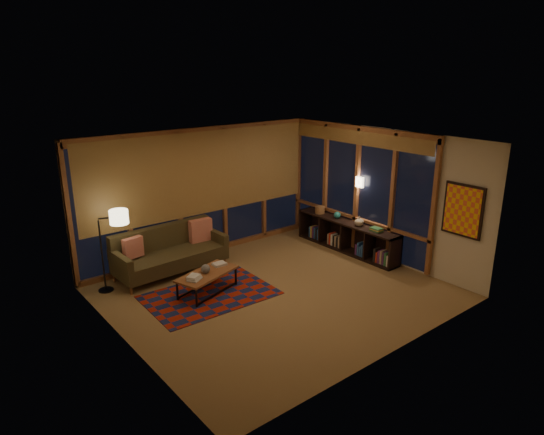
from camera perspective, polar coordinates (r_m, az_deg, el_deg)
floor at (r=8.78m, az=0.50°, el=-8.76°), size 5.50×5.00×0.01m
ceiling at (r=7.96m, az=0.55°, el=8.95°), size 5.50×5.00×0.01m
walls at (r=8.27m, az=0.52°, el=-0.35°), size 5.51×5.01×2.70m
window_wall_back at (r=10.19m, az=-8.19°, el=2.92°), size 5.30×0.16×2.60m
window_wall_right at (r=10.49m, az=9.82°, el=3.26°), size 0.16×3.70×2.60m
wall_art at (r=9.12m, az=21.52°, el=0.78°), size 0.06×0.74×0.94m
wall_sconce at (r=10.30m, az=10.28°, el=4.13°), size 0.12×0.18×0.22m
sofa at (r=9.58m, az=-11.82°, el=-3.97°), size 2.17×0.95×0.88m
pillow_left at (r=9.34m, az=-16.03°, el=-3.61°), size 0.40×0.19×0.38m
pillow_right at (r=9.98m, az=-8.40°, el=-1.47°), size 0.48×0.18×0.47m
area_rug at (r=8.73m, az=-7.33°, el=-9.02°), size 2.26×1.55×0.01m
coffee_table at (r=8.75m, az=-7.60°, el=-7.61°), size 1.26×0.84×0.38m
book_stack_a at (r=8.44m, az=-9.18°, el=-6.96°), size 0.33×0.32×0.08m
book_stack_b at (r=8.95m, az=-6.19°, el=-5.45°), size 0.27×0.22×0.05m
ceramic_pot at (r=8.64m, az=-7.83°, el=-5.98°), size 0.17×0.17×0.16m
floor_lamp at (r=9.05m, az=-19.39°, el=-3.84°), size 0.58×0.48×1.49m
bookshelf at (r=10.66m, az=8.75°, el=-2.18°), size 0.40×2.64×0.66m
basket at (r=11.06m, az=5.66°, el=0.92°), size 0.28×0.28×0.16m
teal_bowl at (r=10.73m, az=7.68°, el=0.28°), size 0.19×0.19×0.15m
vase at (r=10.32m, az=10.21°, el=-0.39°), size 0.21×0.21×0.20m
shelf_book_stack at (r=10.06m, az=12.17°, el=-1.37°), size 0.25×0.30×0.07m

